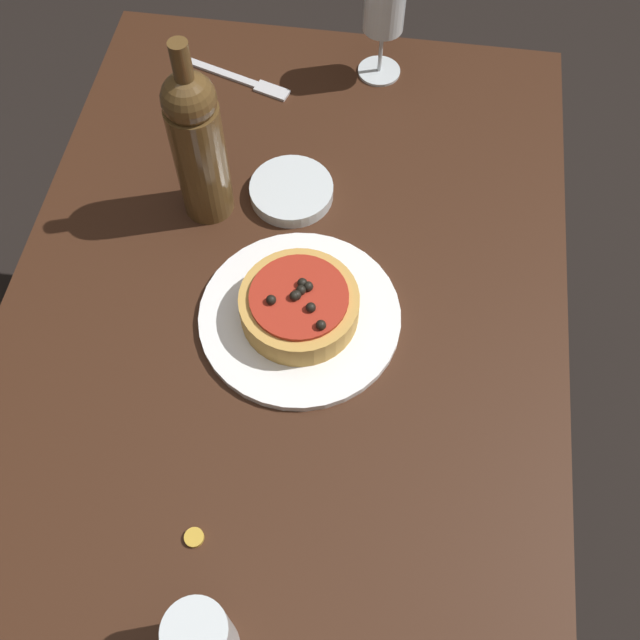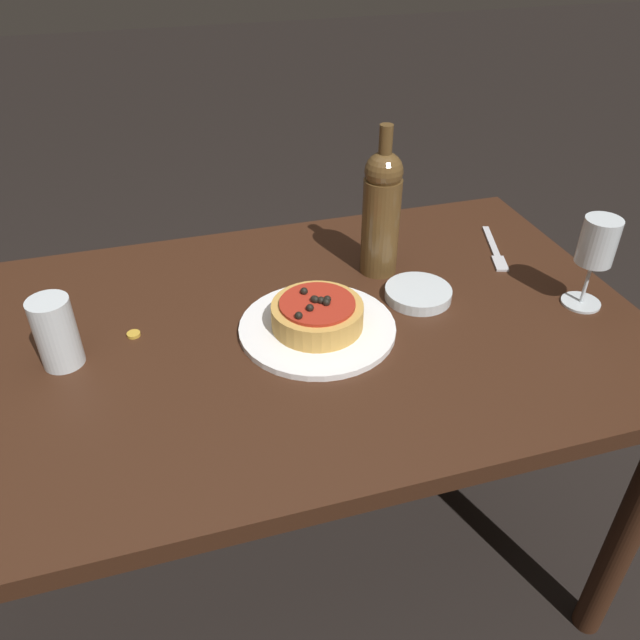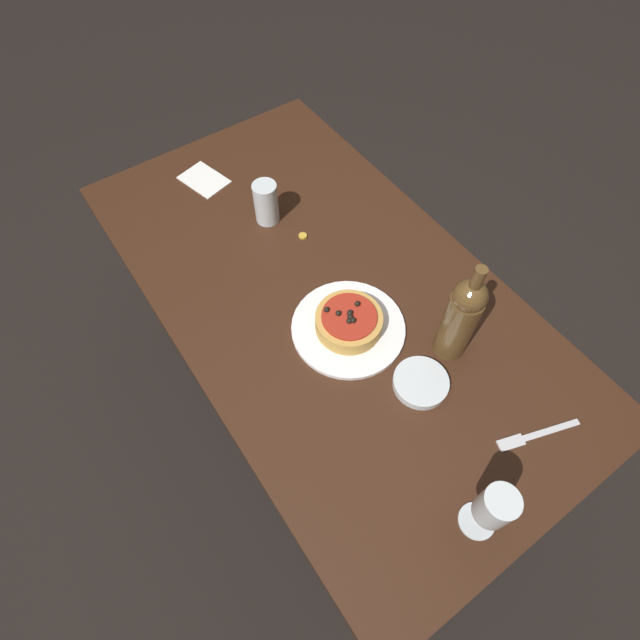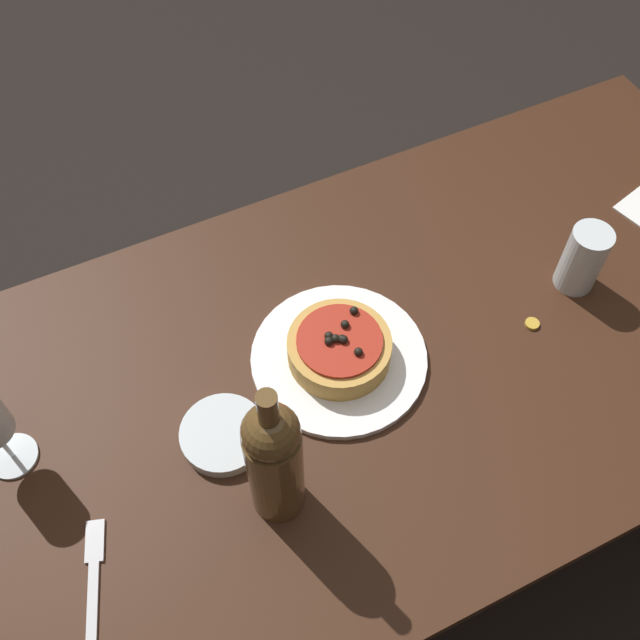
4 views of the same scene
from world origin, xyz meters
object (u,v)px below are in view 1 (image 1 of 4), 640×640
dining_table (269,426)px  water_cup (202,639)px  pizza (299,305)px  fork (244,81)px  side_bowl (291,191)px  wine_bottle (198,144)px  wine_glass (384,10)px  dinner_plate (300,317)px  bottle_cap (194,537)px

dining_table → water_cup: 0.34m
pizza → fork: 0.49m
dining_table → side_bowl: size_ratio=11.39×
wine_bottle → water_cup: 0.64m
fork → pizza: bearing=-51.5°
wine_bottle → fork: bearing=-180.0°
pizza → wine_bottle: size_ratio=0.54×
wine_glass → fork: (0.06, -0.23, -0.12)m
wine_bottle → dining_table: bearing=24.7°
wine_bottle → water_cup: size_ratio=2.43×
dinner_plate → wine_bottle: wine_bottle is taller
side_bowl → fork: (-0.24, -0.12, -0.01)m
water_cup → dinner_plate: bearing=175.6°
dining_table → wine_bottle: size_ratio=4.83×
dinner_plate → pizza: 0.03m
water_cup → fork: 0.91m
dinner_plate → bottle_cap: bearing=-13.7°
side_bowl → bottle_cap: side_bowl is taller
dining_table → pizza: (-0.13, 0.03, 0.12)m
dining_table → pizza: bearing=168.8°
fork → bottle_cap: size_ratio=8.13×
dining_table → pizza: 0.18m
water_cup → bottle_cap: size_ratio=5.27×
fork → wine_bottle: bearing=-71.9°
dining_table → dinner_plate: (-0.13, 0.03, 0.09)m
wine_bottle → bottle_cap: 0.53m
dinner_plate → wine_glass: (-0.52, 0.06, 0.12)m
dinner_plate → wine_bottle: (-0.18, -0.17, 0.13)m
side_bowl → wine_glass: bearing=160.1°
wine_bottle → fork: size_ratio=1.58×
fork → bottle_cap: bottle_cap is taller
fork → wine_glass: bearing=32.0°
dinner_plate → fork: 0.49m
pizza → side_bowl: bearing=-167.7°
side_bowl → bottle_cap: 0.54m
dining_table → wine_glass: 0.69m
pizza → fork: pizza is taller
water_cup → fork: water_cup is taller
dining_table → wine_bottle: (-0.31, -0.14, 0.22)m
dinner_plate → wine_glass: bearing=173.4°
dining_table → wine_glass: size_ratio=8.23×
wine_bottle → water_cup: bearing=12.4°
fork → dining_table: bearing=-58.2°
dinner_plate → wine_bottle: size_ratio=0.93×
side_bowl → fork: side_bowl is taller
dining_table → side_bowl: bearing=-176.5°
dining_table → side_bowl: 0.37m
wine_bottle → bottle_cap: wine_bottle is taller
wine_bottle → fork: 0.31m
pizza → water_cup: bearing=-4.4°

